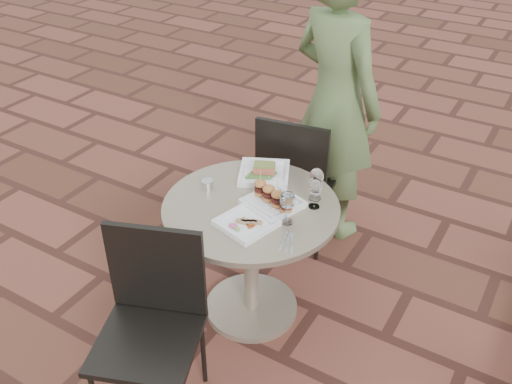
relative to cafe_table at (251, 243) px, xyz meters
The scene contains 13 objects.
ground 0.54m from the cafe_table, 113.59° to the right, with size 60.00×60.00×0.00m, color brown.
cafe_table is the anchor object (origin of this frame).
chair_far 0.66m from the cafe_table, 96.74° to the left, with size 0.50×0.50×0.93m.
chair_near 0.71m from the cafe_table, 97.16° to the right, with size 0.57×0.57×0.93m.
diner 1.08m from the cafe_table, 89.87° to the left, with size 0.66×0.44×1.82m, color #52693A.
plate_salmon 0.39m from the cafe_table, 106.92° to the left, with size 0.35×0.35×0.07m.
plate_sliders 0.31m from the cafe_table, 29.07° to the left, with size 0.31×0.31×0.16m.
plate_tuna 0.31m from the cafe_table, 66.27° to the right, with size 0.29×0.29×0.03m.
wine_glass_right 0.43m from the cafe_table, ahead, with size 0.08×0.08×0.18m.
wine_glass_mid 0.50m from the cafe_table, 41.37° to the left, with size 0.08×0.08×0.18m.
wine_glass_far 0.48m from the cafe_table, 28.60° to the left, with size 0.07×0.07×0.16m.
steel_ramekin 0.39m from the cafe_table, behind, with size 0.06×0.06×0.05m, color silver.
cutlery_set 0.42m from the cafe_table, 29.24° to the right, with size 0.08×0.18×0.00m, color silver, non-canonical shape.
Camera 1 is at (1.33, -1.78, 2.38)m, focal length 40.00 mm.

